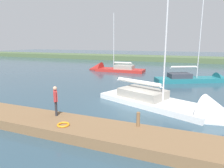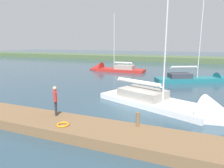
# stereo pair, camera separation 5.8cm
# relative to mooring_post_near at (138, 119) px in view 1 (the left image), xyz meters

# --- Properties ---
(ground_plane) EXTENTS (200.00, 200.00, 0.00)m
(ground_plane) POSITION_rel_mooring_post_near_xyz_m (1.80, -4.39, -0.93)
(ground_plane) COLOR #2D4756
(far_shoreline) EXTENTS (180.00, 8.00, 2.40)m
(far_shoreline) POSITION_rel_mooring_post_near_xyz_m (1.80, -45.53, -0.93)
(far_shoreline) COLOR #4C603D
(far_shoreline) RESTS_ON ground_plane
(dock_pier) EXTENTS (18.00, 2.51, 0.55)m
(dock_pier) POSITION_rel_mooring_post_near_xyz_m (1.80, 0.88, -0.66)
(dock_pier) COLOR brown
(dock_pier) RESTS_ON ground_plane
(mooring_post_near) EXTENTS (0.19, 0.19, 0.77)m
(mooring_post_near) POSITION_rel_mooring_post_near_xyz_m (0.00, 0.00, 0.00)
(mooring_post_near) COLOR brown
(mooring_post_near) RESTS_ON dock_pier
(life_ring_buoy) EXTENTS (0.66, 0.66, 0.10)m
(life_ring_buoy) POSITION_rel_mooring_post_near_xyz_m (3.68, 1.38, -0.34)
(life_ring_buoy) COLOR orange
(life_ring_buoy) RESTS_ON dock_pier
(sailboat_near_dock) EXTENTS (11.24, 6.83, 10.95)m
(sailboat_near_dock) POSITION_rel_mooring_post_near_xyz_m (-1.85, -4.84, -0.76)
(sailboat_near_dock) COLOR white
(sailboat_near_dock) RESTS_ON ground_plane
(sailboat_far_right) EXTENTS (10.00, 2.88, 10.74)m
(sailboat_far_right) POSITION_rel_mooring_post_near_xyz_m (11.04, -22.16, -0.74)
(sailboat_far_right) COLOR #B22823
(sailboat_far_right) RESTS_ON ground_plane
(sailboat_inner_slip) EXTENTS (9.55, 6.26, 12.15)m
(sailboat_inner_slip) POSITION_rel_mooring_post_near_xyz_m (-3.21, -17.42, -0.76)
(sailboat_inner_slip) COLOR #1E6B75
(sailboat_inner_slip) RESTS_ON ground_plane
(person_on_dock) EXTENTS (0.47, 0.54, 1.78)m
(person_on_dock) POSITION_rel_mooring_post_near_xyz_m (4.98, 0.24, 0.65)
(person_on_dock) COLOR #28282D
(person_on_dock) RESTS_ON dock_pier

